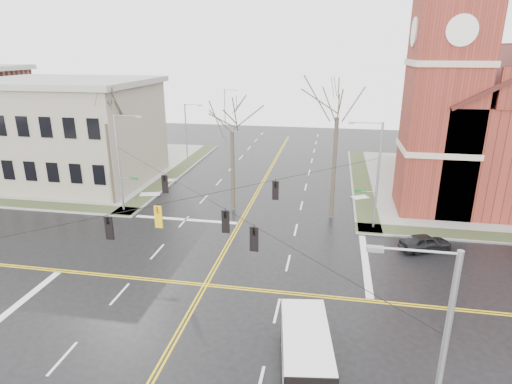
% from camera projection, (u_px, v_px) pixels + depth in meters
% --- Properties ---
extents(ground, '(120.00, 120.00, 0.00)m').
position_uv_depth(ground, '(205.00, 285.00, 27.95)').
color(ground, black).
rests_on(ground, ground).
extents(sidewalks, '(80.00, 80.00, 0.17)m').
position_uv_depth(sidewalks, '(205.00, 284.00, 27.92)').
color(sidewalks, gray).
rests_on(sidewalks, ground).
extents(road_markings, '(100.00, 100.00, 0.01)m').
position_uv_depth(road_markings, '(205.00, 285.00, 27.94)').
color(road_markings, gold).
rests_on(road_markings, ground).
extents(church, '(24.28, 27.48, 27.50)m').
position_uv_depth(church, '(502.00, 112.00, 44.14)').
color(church, maroon).
rests_on(church, ground).
extents(civic_building_a, '(18.00, 14.00, 11.00)m').
position_uv_depth(civic_building_a, '(68.00, 133.00, 48.56)').
color(civic_building_a, gray).
rests_on(civic_building_a, ground).
extents(signal_pole_ne, '(2.75, 0.22, 9.00)m').
position_uv_depth(signal_pole_ne, '(376.00, 173.00, 35.16)').
color(signal_pole_ne, gray).
rests_on(signal_pole_ne, ground).
extents(signal_pole_nw, '(2.75, 0.22, 9.00)m').
position_uv_depth(signal_pole_nw, '(120.00, 161.00, 39.00)').
color(signal_pole_nw, gray).
rests_on(signal_pole_nw, ground).
extents(signal_pole_se, '(2.75, 0.22, 9.00)m').
position_uv_depth(signal_pole_se, '(435.00, 368.00, 13.72)').
color(signal_pole_se, gray).
rests_on(signal_pole_se, ground).
extents(span_wires, '(23.02, 23.02, 0.03)m').
position_uv_depth(span_wires, '(201.00, 196.00, 25.96)').
color(span_wires, black).
rests_on(span_wires, ground).
extents(traffic_signals, '(8.21, 8.26, 1.30)m').
position_uv_depth(traffic_signals, '(199.00, 211.00, 25.58)').
color(traffic_signals, black).
rests_on(traffic_signals, ground).
extents(streetlight_north_a, '(2.30, 0.20, 8.00)m').
position_uv_depth(streetlight_north_a, '(187.00, 133.00, 54.42)').
color(streetlight_north_a, gray).
rests_on(streetlight_north_a, ground).
extents(streetlight_north_b, '(2.30, 0.20, 8.00)m').
position_uv_depth(streetlight_north_b, '(226.00, 111.00, 73.06)').
color(streetlight_north_b, gray).
rests_on(streetlight_north_b, ground).
extents(cargo_van, '(3.02, 6.00, 2.19)m').
position_uv_depth(cargo_van, '(305.00, 346.00, 20.28)').
color(cargo_van, white).
rests_on(cargo_van, ground).
extents(parked_car_a, '(4.20, 2.93, 1.33)m').
position_uv_depth(parked_car_a, '(425.00, 243.00, 32.49)').
color(parked_car_a, black).
rests_on(parked_car_a, ground).
extents(tree_nw_far, '(4.00, 4.00, 11.80)m').
position_uv_depth(tree_nw_far, '(106.00, 118.00, 39.65)').
color(tree_nw_far, '#322A20').
rests_on(tree_nw_far, ground).
extents(tree_nw_near, '(4.00, 4.00, 11.02)m').
position_uv_depth(tree_nw_near, '(232.00, 127.00, 38.42)').
color(tree_nw_near, '#322A20').
rests_on(tree_nw_near, ground).
extents(tree_ne, '(4.00, 4.00, 13.46)m').
position_uv_depth(tree_ne, '(338.00, 110.00, 36.03)').
color(tree_ne, '#322A20').
rests_on(tree_ne, ground).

